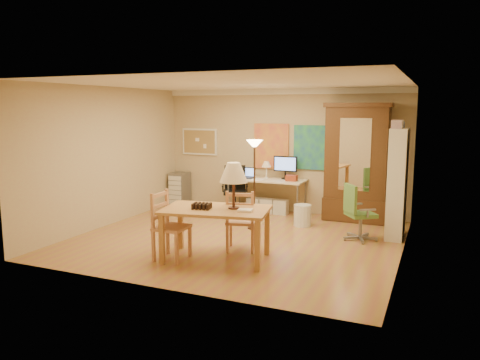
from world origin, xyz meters
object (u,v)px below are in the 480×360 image
at_px(office_chair_green, 358,225).
at_px(armoire, 357,170).
at_px(computer_desk, 269,192).
at_px(bookshelf, 397,184).
at_px(dining_table, 222,199).
at_px(office_chair_black, 235,201).

distance_m(office_chair_green, armoire, 1.69).
xyz_separation_m(computer_desk, bookshelf, (2.73, -0.92, 0.50)).
relative_size(dining_table, computer_desk, 1.03).
bearing_deg(computer_desk, bookshelf, -18.64).
bearing_deg(office_chair_black, office_chair_green, -20.81).
xyz_separation_m(computer_desk, armoire, (1.86, 0.08, 0.58)).
bearing_deg(armoire, bookshelf, -48.88).
bearing_deg(bookshelf, dining_table, -134.36).
xyz_separation_m(dining_table, armoire, (1.43, 3.36, 0.10)).
bearing_deg(bookshelf, office_chair_green, -140.82).
bearing_deg(armoire, dining_table, -113.03).
bearing_deg(office_chair_green, dining_table, -132.50).
xyz_separation_m(office_chair_black, armoire, (2.53, 0.39, 0.76)).
bearing_deg(computer_desk, office_chair_green, -32.70).
xyz_separation_m(computer_desk, office_chair_green, (2.16, -1.39, -0.20)).
bearing_deg(dining_table, bookshelf, 45.64).
distance_m(dining_table, office_chair_green, 2.65).
distance_m(computer_desk, office_chair_green, 2.58).
relative_size(office_chair_black, armoire, 0.44).
bearing_deg(dining_table, office_chair_black, 110.43).
height_order(office_chair_black, bookshelf, bookshelf).
bearing_deg(office_chair_green, computer_desk, 147.30).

